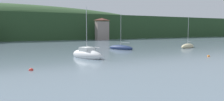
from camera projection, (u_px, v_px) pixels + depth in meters
The scene contains 7 objects.
wooded_hillside at pixel (9, 29), 126.09m from camera, with size 352.00×75.90×33.03m.
shore_building_westcentral at pixel (102, 29), 98.15m from camera, with size 6.11×3.43×10.12m.
sailboat_far_4 at pixel (87, 55), 36.89m from camera, with size 4.57×7.78×9.28m.
sailboat_far_5 at pixel (188, 46), 56.84m from camera, with size 6.68×4.00×8.46m.
sailboat_far_6 at pixel (121, 48), 52.57m from camera, with size 4.56×7.28×9.07m.
mooring_buoy_near at pixel (31, 70), 25.52m from camera, with size 0.54×0.54×0.54m, color red.
mooring_buoy_mid at pixel (209, 56), 38.69m from camera, with size 0.52×0.52×0.52m, color orange.
Camera 1 is at (-9.60, 29.43, 4.88)m, focal length 34.27 mm.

